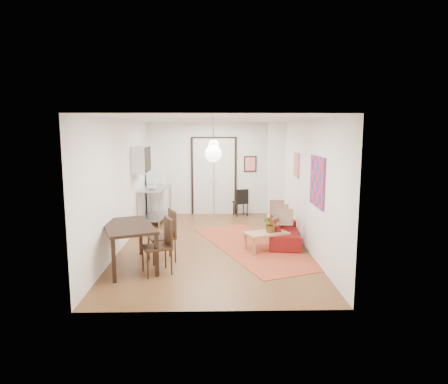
{
  "coord_description": "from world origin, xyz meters",
  "views": [
    {
      "loc": [
        0.02,
        -9.09,
        2.68
      ],
      "look_at": [
        0.24,
        -0.01,
        1.25
      ],
      "focal_mm": 32.0,
      "sensor_mm": 36.0,
      "label": 1
    }
  ],
  "objects_px": {
    "fridge": "(158,193)",
    "coffee_table": "(266,235)",
    "kitchen_counter": "(154,199)",
    "black_side_chair": "(240,200)",
    "sofa": "(284,231)",
    "dining_chair_near": "(162,231)",
    "dining_table": "(128,230)",
    "dining_chair_far": "(157,240)"
  },
  "relations": [
    {
      "from": "kitchen_counter",
      "to": "dining_table",
      "type": "relative_size",
      "value": 0.83
    },
    {
      "from": "coffee_table",
      "to": "sofa",
      "type": "bearing_deg",
      "value": 50.72
    },
    {
      "from": "kitchen_counter",
      "to": "black_side_chair",
      "type": "relative_size",
      "value": 1.68
    },
    {
      "from": "dining_chair_far",
      "to": "black_side_chair",
      "type": "relative_size",
      "value": 1.22
    },
    {
      "from": "sofa",
      "to": "black_side_chair",
      "type": "distance_m",
      "value": 3.21
    },
    {
      "from": "dining_chair_near",
      "to": "black_side_chair",
      "type": "xyz_separation_m",
      "value": [
        1.89,
        4.3,
        -0.11
      ]
    },
    {
      "from": "dining_table",
      "to": "kitchen_counter",
      "type": "bearing_deg",
      "value": 90.55
    },
    {
      "from": "kitchen_counter",
      "to": "dining_chair_far",
      "type": "height_order",
      "value": "dining_chair_far"
    },
    {
      "from": "dining_table",
      "to": "coffee_table",
      "type": "bearing_deg",
      "value": 20.19
    },
    {
      "from": "coffee_table",
      "to": "black_side_chair",
      "type": "distance_m",
      "value": 3.73
    },
    {
      "from": "kitchen_counter",
      "to": "black_side_chair",
      "type": "height_order",
      "value": "kitchen_counter"
    },
    {
      "from": "dining_table",
      "to": "dining_chair_near",
      "type": "relative_size",
      "value": 1.67
    },
    {
      "from": "coffee_table",
      "to": "fridge",
      "type": "height_order",
      "value": "fridge"
    },
    {
      "from": "coffee_table",
      "to": "dining_chair_far",
      "type": "distance_m",
      "value": 2.59
    },
    {
      "from": "sofa",
      "to": "fridge",
      "type": "height_order",
      "value": "fridge"
    },
    {
      "from": "sofa",
      "to": "kitchen_counter",
      "type": "distance_m",
      "value": 3.97
    },
    {
      "from": "fridge",
      "to": "dining_table",
      "type": "distance_m",
      "value": 4.68
    },
    {
      "from": "dining_table",
      "to": "black_side_chair",
      "type": "bearing_deg",
      "value": 62.4
    },
    {
      "from": "kitchen_counter",
      "to": "dining_chair_near",
      "type": "xyz_separation_m",
      "value": [
        0.64,
        -3.24,
        -0.09
      ]
    },
    {
      "from": "fridge",
      "to": "black_side_chair",
      "type": "bearing_deg",
      "value": 9.79
    },
    {
      "from": "sofa",
      "to": "coffee_table",
      "type": "bearing_deg",
      "value": 148.72
    },
    {
      "from": "dining_chair_near",
      "to": "fridge",
      "type": "bearing_deg",
      "value": 167.24
    },
    {
      "from": "sofa",
      "to": "dining_chair_far",
      "type": "height_order",
      "value": "dining_chair_far"
    },
    {
      "from": "dining_table",
      "to": "dining_chair_far",
      "type": "bearing_deg",
      "value": -22.02
    },
    {
      "from": "black_side_chair",
      "to": "kitchen_counter",
      "type": "bearing_deg",
      "value": 6.3
    },
    {
      "from": "fridge",
      "to": "dining_table",
      "type": "bearing_deg",
      "value": -80.95
    },
    {
      "from": "fridge",
      "to": "dining_table",
      "type": "height_order",
      "value": "fridge"
    },
    {
      "from": "dining_chair_near",
      "to": "coffee_table",
      "type": "bearing_deg",
      "value": 82.67
    },
    {
      "from": "sofa",
      "to": "dining_chair_far",
      "type": "xyz_separation_m",
      "value": [
        -2.75,
        -1.92,
        0.35
      ]
    },
    {
      "from": "fridge",
      "to": "dining_chair_far",
      "type": "height_order",
      "value": "fridge"
    },
    {
      "from": "fridge",
      "to": "coffee_table",
      "type": "bearing_deg",
      "value": -43.22
    },
    {
      "from": "sofa",
      "to": "black_side_chair",
      "type": "height_order",
      "value": "black_side_chair"
    },
    {
      "from": "sofa",
      "to": "kitchen_counter",
      "type": "relative_size",
      "value": 1.26
    },
    {
      "from": "dining_chair_far",
      "to": "fridge",
      "type": "bearing_deg",
      "value": 165.94
    },
    {
      "from": "fridge",
      "to": "sofa",
      "type": "bearing_deg",
      "value": -33.15
    },
    {
      "from": "kitchen_counter",
      "to": "dining_chair_near",
      "type": "height_order",
      "value": "dining_chair_near"
    },
    {
      "from": "sofa",
      "to": "coffee_table",
      "type": "xyz_separation_m",
      "value": [
        -0.52,
        -0.63,
        0.09
      ]
    },
    {
      "from": "kitchen_counter",
      "to": "dining_chair_near",
      "type": "relative_size",
      "value": 1.38
    },
    {
      "from": "coffee_table",
      "to": "dining_chair_near",
      "type": "height_order",
      "value": "dining_chair_near"
    },
    {
      "from": "kitchen_counter",
      "to": "dining_table",
      "type": "bearing_deg",
      "value": -81.45
    },
    {
      "from": "dining_chair_near",
      "to": "sofa",
      "type": "bearing_deg",
      "value": 91.86
    },
    {
      "from": "sofa",
      "to": "dining_chair_near",
      "type": "relative_size",
      "value": 1.73
    }
  ]
}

